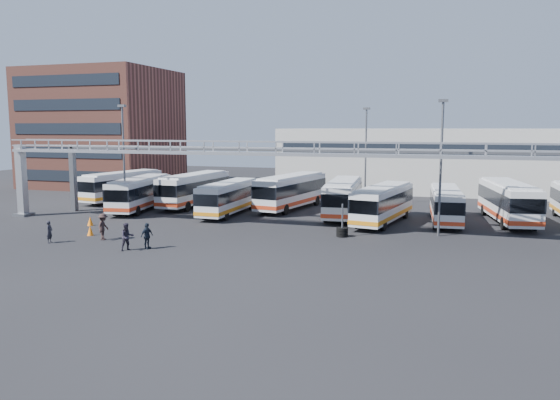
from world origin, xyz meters
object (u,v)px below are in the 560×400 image
(light_pole_left, at_px, (124,154))
(pedestrian_b, at_px, (127,237))
(light_pole_back, at_px, (366,151))
(pedestrian_a, at_px, (49,232))
(bus_4, at_px, (291,190))
(bus_0, at_px, (122,185))
(bus_7, at_px, (446,204))
(pedestrian_c, at_px, (103,227))
(cone_left, at_px, (90,231))
(tire_stack, at_px, (342,231))
(bus_3, at_px, (229,197))
(bus_1, at_px, (140,192))
(bus_2, at_px, (194,188))
(pedestrian_d, at_px, (147,236))
(bus_5, at_px, (343,196))
(cone_right, at_px, (90,221))
(light_pole_mid, at_px, (441,160))
(bus_6, at_px, (383,203))
(bus_8, at_px, (508,200))

(light_pole_left, height_order, pedestrian_b, light_pole_left)
(light_pole_back, distance_m, pedestrian_a, 32.21)
(light_pole_left, distance_m, bus_4, 16.47)
(bus_0, xyz_separation_m, pedestrian_a, (8.00, -20.86, -1.00))
(bus_7, xyz_separation_m, pedestrian_c, (-23.59, -15.13, -0.70))
(pedestrian_a, relative_size, cone_left, 2.12)
(tire_stack, bearing_deg, bus_0, 155.85)
(bus_3, bearing_deg, pedestrian_b, -92.15)
(bus_1, xyz_separation_m, pedestrian_a, (2.30, -15.44, -1.00))
(bus_2, distance_m, tire_stack, 21.07)
(light_pole_back, relative_size, bus_3, 1.00)
(bus_3, xyz_separation_m, bus_4, (4.60, 5.09, 0.19))
(bus_2, distance_m, pedestrian_d, 20.20)
(bus_1, distance_m, cone_left, 12.79)
(tire_stack, bearing_deg, bus_2, 148.17)
(bus_7, distance_m, cone_left, 29.20)
(light_pole_left, distance_m, pedestrian_c, 12.08)
(bus_5, relative_size, cone_right, 14.30)
(bus_2, distance_m, cone_left, 16.60)
(bus_1, bearing_deg, cone_right, -94.68)
(bus_5, distance_m, pedestrian_c, 21.57)
(bus_0, height_order, cone_left, bus_0)
(light_pole_left, relative_size, bus_4, 0.88)
(bus_2, height_order, bus_7, bus_2)
(bus_3, height_order, pedestrian_b, bus_3)
(bus_4, bearing_deg, bus_3, -122.39)
(bus_3, distance_m, pedestrian_b, 16.12)
(pedestrian_b, bearing_deg, tire_stack, -14.26)
(cone_left, bearing_deg, bus_7, 28.79)
(pedestrian_a, xyz_separation_m, tire_stack, (19.34, 8.61, -0.38))
(bus_7, bearing_deg, light_pole_mid, -98.02)
(bus_1, height_order, pedestrian_a, bus_1)
(bus_6, distance_m, tire_stack, 7.24)
(pedestrian_d, bearing_deg, bus_4, 4.36)
(bus_3, bearing_deg, cone_right, -134.73)
(bus_1, bearing_deg, pedestrian_a, -90.46)
(pedestrian_d, bearing_deg, bus_6, -27.26)
(pedestrian_c, bearing_deg, bus_1, 11.90)
(light_pole_left, bearing_deg, light_pole_mid, -2.05)
(pedestrian_b, xyz_separation_m, cone_left, (-5.62, 3.57, -0.55))
(bus_5, xyz_separation_m, tire_stack, (1.84, -9.42, -1.43))
(bus_3, xyz_separation_m, bus_8, (24.59, 3.42, 0.21))
(bus_8, bearing_deg, pedestrian_c, -158.74)
(bus_2, relative_size, pedestrian_c, 5.77)
(light_pole_mid, xyz_separation_m, bus_3, (-19.14, 4.59, -4.01))
(light_pole_left, distance_m, pedestrian_d, 15.72)
(bus_5, xyz_separation_m, pedestrian_c, (-14.50, -15.94, -0.87))
(bus_3, relative_size, tire_stack, 4.10)
(bus_1, height_order, bus_3, bus_1)
(pedestrian_a, bearing_deg, light_pole_back, -45.87)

